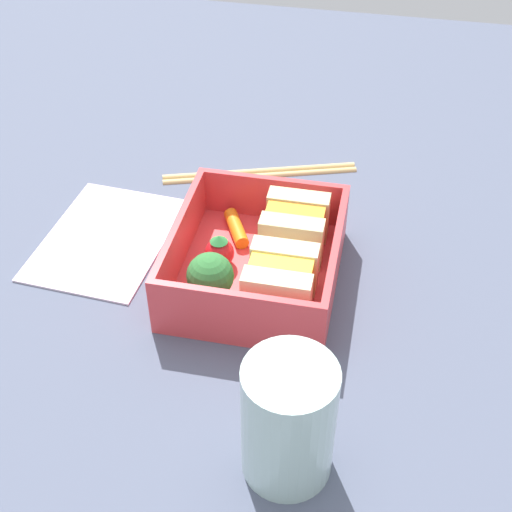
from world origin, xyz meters
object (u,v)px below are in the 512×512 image
at_px(strawberry_far_left, 220,250).
at_px(folded_napkin, 106,238).
at_px(sandwich_center_left, 281,282).
at_px(drinking_glass, 288,421).
at_px(sandwich_left, 295,228).
at_px(broccoli_floret, 210,277).
at_px(carrot_stick_far_left, 236,228).
at_px(chopstick_pair, 260,171).

height_order(strawberry_far_left, folded_napkin, strawberry_far_left).
bearing_deg(sandwich_center_left, drinking_glass, 12.01).
xyz_separation_m(sandwich_left, broccoli_floret, (0.08, -0.05, 0.01)).
relative_size(broccoli_floret, folded_napkin, 0.33).
xyz_separation_m(strawberry_far_left, drinking_glass, (0.18, 0.09, 0.02)).
relative_size(carrot_stick_far_left, chopstick_pair, 0.23).
relative_size(sandwich_center_left, carrot_stick_far_left, 1.24).
relative_size(sandwich_left, carrot_stick_far_left, 1.24).
height_order(carrot_stick_far_left, broccoli_floret, broccoli_floret).
distance_m(broccoli_floret, folded_napkin, 0.15).
bearing_deg(sandwich_left, folded_napkin, -86.75).
height_order(sandwich_left, strawberry_far_left, sandwich_left).
relative_size(sandwich_center_left, chopstick_pair, 0.28).
xyz_separation_m(broccoli_floret, drinking_glass, (0.13, 0.08, 0.01)).
relative_size(sandwich_center_left, folded_napkin, 0.37).
distance_m(sandwich_left, carrot_stick_far_left, 0.06).
bearing_deg(carrot_stick_far_left, folded_napkin, -81.17).
distance_m(sandwich_left, broccoli_floret, 0.10).
distance_m(sandwich_center_left, chopstick_pair, 0.20).
relative_size(sandwich_center_left, strawberry_far_left, 1.77).
bearing_deg(sandwich_center_left, strawberry_far_left, -122.38).
bearing_deg(drinking_glass, broccoli_floret, -146.43).
bearing_deg(broccoli_floret, chopstick_pair, -179.61).
bearing_deg(broccoli_floret, drinking_glass, 33.57).
height_order(chopstick_pair, folded_napkin, chopstick_pair).
distance_m(carrot_stick_far_left, drinking_glass, 0.24).
distance_m(sandwich_center_left, drinking_glass, 0.14).
distance_m(carrot_stick_far_left, strawberry_far_left, 0.04).
xyz_separation_m(sandwich_center_left, chopstick_pair, (-0.19, -0.06, -0.03)).
distance_m(strawberry_far_left, drinking_glass, 0.20).
relative_size(sandwich_center_left, broccoli_floret, 1.11).
bearing_deg(sandwich_center_left, broccoli_floret, -75.77).
xyz_separation_m(sandwich_left, drinking_glass, (0.21, 0.03, 0.01)).
distance_m(sandwich_center_left, carrot_stick_far_left, 0.10).
relative_size(chopstick_pair, drinking_glass, 2.06).
bearing_deg(strawberry_far_left, chopstick_pair, 178.62).
bearing_deg(broccoli_floret, strawberry_far_left, -174.29).
xyz_separation_m(sandwich_left, carrot_stick_far_left, (-0.01, -0.05, -0.02)).
bearing_deg(strawberry_far_left, drinking_glass, 26.61).
distance_m(broccoli_floret, chopstick_pair, 0.21).
bearing_deg(sandwich_center_left, chopstick_pair, -163.93).
bearing_deg(drinking_glass, chopstick_pair, -165.62).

